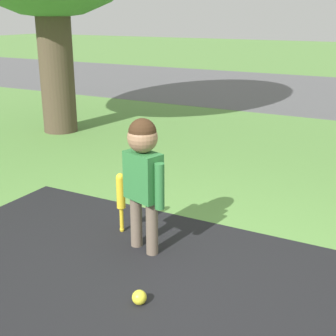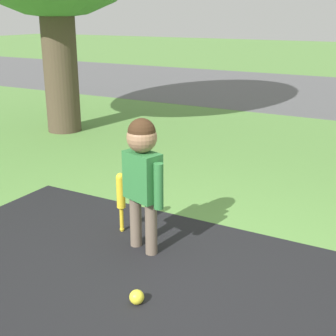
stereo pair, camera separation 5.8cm
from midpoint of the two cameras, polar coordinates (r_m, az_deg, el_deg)
name	(u,v)px [view 2 (the right image)]	position (r m, az deg, el deg)	size (l,w,h in m)	color
ground_plane	(196,287)	(3.37, 3.97, -14.24)	(60.00, 60.00, 0.00)	#5B8C42
child	(142,167)	(3.55, -2.68, 0.11)	(0.42, 0.25, 1.08)	#6B5B4C
baseball_bat	(121,194)	(4.00, -5.35, -3.20)	(0.07, 0.07, 0.54)	yellow
sports_ball	(137,297)	(3.17, -3.29, -15.44)	(0.10, 0.10, 0.10)	yellow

